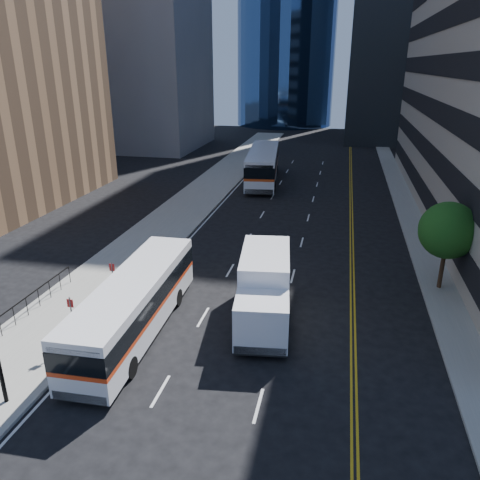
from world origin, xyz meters
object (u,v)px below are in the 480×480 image
(street_tree, at_px, (448,231))
(box_truck, at_px, (264,289))
(bus_front, at_px, (135,303))
(bus_rear, at_px, (263,165))

(street_tree, xyz_separation_m, box_truck, (-9.38, -5.64, -1.86))
(bus_front, relative_size, box_truck, 1.54)
(street_tree, distance_m, bus_front, 17.36)
(bus_front, xyz_separation_m, box_truck, (5.85, 2.43, 0.20))
(street_tree, relative_size, box_truck, 0.70)
(street_tree, relative_size, bus_front, 0.45)
(street_tree, distance_m, box_truck, 11.10)
(box_truck, bearing_deg, bus_front, -164.43)
(box_truck, bearing_deg, bus_rear, 92.78)
(bus_front, xyz_separation_m, bus_rear, (0.73, 32.08, 0.35))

